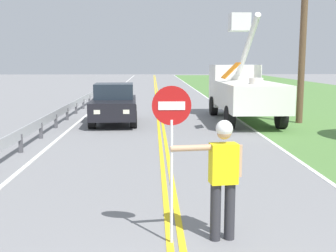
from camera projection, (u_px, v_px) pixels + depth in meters
name	position (u px, v px, depth m)	size (l,w,h in m)	color
centerline_yellow_left	(157.00, 111.00, 22.62)	(0.11, 110.00, 0.01)	yellow
centerline_yellow_right	(161.00, 111.00, 22.62)	(0.11, 110.00, 0.01)	yellow
edge_line_right	(226.00, 111.00, 22.75)	(0.12, 110.00, 0.01)	silver
edge_line_left	(91.00, 111.00, 22.49)	(0.12, 110.00, 0.01)	silver
flagger_worker	(223.00, 172.00, 6.28)	(1.08, 0.30, 1.83)	#2D2D33
stop_sign_paddle	(172.00, 130.00, 6.04)	(0.56, 0.04, 2.33)	silver
utility_bucket_truck	(242.00, 89.00, 19.15)	(2.67, 6.82, 4.82)	white
oncoming_sedan_nearest	(114.00, 104.00, 18.11)	(2.06, 4.18, 1.70)	black
utility_pole_near	(304.00, 16.00, 17.71)	(1.80, 0.28, 8.66)	brown
guardrail_left_shoulder	(62.00, 112.00, 18.03)	(0.10, 32.00, 0.71)	#9EA0A3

